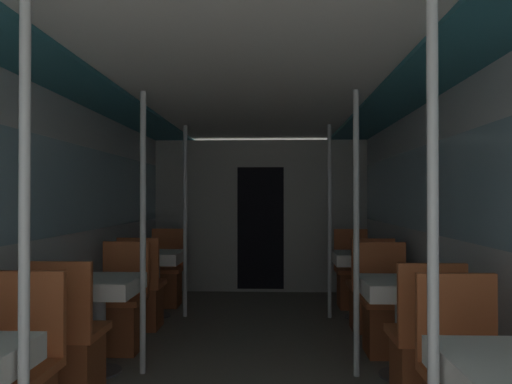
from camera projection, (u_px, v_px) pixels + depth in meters
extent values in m
cube|color=silver|center=(56.00, 231.00, 3.84)|extent=(0.05, 8.35, 2.10)
cube|color=#8CB2C6|center=(57.00, 188.00, 3.84)|extent=(0.03, 7.68, 0.74)
cube|color=silver|center=(449.00, 232.00, 3.73)|extent=(0.05, 8.35, 2.10)
cube|color=#8CB2C6|center=(447.00, 188.00, 3.73)|extent=(0.03, 7.68, 0.74)
cube|color=white|center=(249.00, 87.00, 3.79)|extent=(2.99, 8.35, 0.04)
cube|color=#2D707F|center=(91.00, 93.00, 3.84)|extent=(0.54, 8.01, 0.03)
cube|color=#2D707F|center=(412.00, 90.00, 3.75)|extent=(0.54, 8.01, 0.03)
cube|color=#A8A8A3|center=(261.00, 216.00, 6.93)|extent=(2.93, 0.08, 2.10)
cube|color=black|center=(261.00, 228.00, 6.88)|extent=(0.64, 0.01, 1.68)
cube|color=#C66033|center=(9.00, 373.00, 2.46)|extent=(0.41, 0.41, 0.05)
cube|color=#C66033|center=(27.00, 314.00, 2.65)|extent=(0.41, 0.04, 0.45)
cylinder|color=silver|center=(24.00, 263.00, 1.95)|extent=(0.04, 0.04, 2.10)
cylinder|color=#4C4C51|center=(98.00, 372.00, 3.71)|extent=(0.34, 0.34, 0.01)
cylinder|color=#B7B7BC|center=(98.00, 326.00, 3.72)|extent=(0.11, 0.11, 0.67)
cube|color=#B2B2B7|center=(99.00, 280.00, 3.72)|extent=(0.54, 0.54, 0.02)
cube|color=white|center=(99.00, 286.00, 3.72)|extent=(0.58, 0.58, 0.12)
cube|color=brown|center=(71.00, 368.00, 3.21)|extent=(0.35, 0.35, 0.41)
cube|color=#C66033|center=(71.00, 332.00, 3.21)|extent=(0.41, 0.41, 0.05)
cube|color=#C66033|center=(59.00, 299.00, 3.03)|extent=(0.41, 0.04, 0.45)
cube|color=brown|center=(119.00, 327.00, 4.22)|extent=(0.35, 0.35, 0.41)
cube|color=#C66033|center=(120.00, 300.00, 4.22)|extent=(0.41, 0.41, 0.05)
cube|color=#C66033|center=(126.00, 267.00, 4.41)|extent=(0.41, 0.04, 0.45)
cylinder|color=silver|center=(143.00, 232.00, 3.71)|extent=(0.04, 0.04, 2.10)
cylinder|color=#4C4C51|center=(155.00, 315.00, 5.48)|extent=(0.34, 0.34, 0.01)
cylinder|color=#B7B7BC|center=(155.00, 284.00, 5.48)|extent=(0.11, 0.11, 0.67)
cube|color=#B2B2B7|center=(155.00, 253.00, 5.48)|extent=(0.54, 0.54, 0.02)
cube|color=white|center=(155.00, 257.00, 5.48)|extent=(0.58, 0.58, 0.12)
cube|color=brown|center=(143.00, 307.00, 4.97)|extent=(0.35, 0.35, 0.41)
cube|color=#C66033|center=(143.00, 284.00, 4.98)|extent=(0.41, 0.41, 0.05)
cube|color=#C66033|center=(138.00, 261.00, 4.79)|extent=(0.41, 0.04, 0.45)
cube|color=brown|center=(165.00, 289.00, 5.98)|extent=(0.35, 0.35, 0.41)
cube|color=#C66033|center=(165.00, 269.00, 5.99)|extent=(0.41, 0.41, 0.05)
cube|color=#C66033|center=(168.00, 247.00, 6.17)|extent=(0.41, 0.04, 0.45)
cylinder|color=silver|center=(185.00, 221.00, 5.48)|extent=(0.04, 0.04, 2.10)
cube|color=#C66033|center=(470.00, 379.00, 2.38)|extent=(0.41, 0.41, 0.05)
cube|color=#C66033|center=(456.00, 317.00, 2.56)|extent=(0.41, 0.04, 0.45)
cylinder|color=silver|center=(433.00, 265.00, 1.89)|extent=(0.04, 0.04, 2.10)
cylinder|color=#4C4C51|center=(403.00, 375.00, 3.63)|extent=(0.34, 0.34, 0.01)
cylinder|color=#B7B7BC|center=(402.00, 329.00, 3.64)|extent=(0.11, 0.11, 0.67)
cube|color=#B2B2B7|center=(402.00, 281.00, 3.64)|extent=(0.54, 0.54, 0.02)
cube|color=white|center=(402.00, 288.00, 3.64)|extent=(0.58, 0.58, 0.12)
cube|color=brown|center=(423.00, 372.00, 3.13)|extent=(0.35, 0.35, 0.41)
cube|color=#C66033|center=(423.00, 335.00, 3.13)|extent=(0.41, 0.41, 0.05)
cube|color=#C66033|center=(432.00, 302.00, 2.95)|extent=(0.41, 0.04, 0.45)
cube|color=brown|center=(387.00, 330.00, 4.14)|extent=(0.35, 0.35, 0.41)
cube|color=#C66033|center=(387.00, 302.00, 4.14)|extent=(0.41, 0.41, 0.05)
cube|color=#C66033|center=(382.00, 268.00, 4.33)|extent=(0.41, 0.04, 0.45)
cylinder|color=silver|center=(356.00, 232.00, 3.65)|extent=(0.04, 0.04, 2.10)
cylinder|color=#4C4C51|center=(361.00, 317.00, 5.40)|extent=(0.34, 0.34, 0.01)
cylinder|color=#B7B7BC|center=(361.00, 286.00, 5.40)|extent=(0.11, 0.11, 0.67)
cube|color=#B2B2B7|center=(360.00, 254.00, 5.40)|extent=(0.54, 0.54, 0.02)
cube|color=white|center=(360.00, 258.00, 5.40)|extent=(0.58, 0.58, 0.12)
cube|color=brown|center=(369.00, 309.00, 4.89)|extent=(0.35, 0.35, 0.41)
cube|color=#C66033|center=(369.00, 286.00, 4.89)|extent=(0.41, 0.41, 0.05)
cube|color=#C66033|center=(373.00, 262.00, 4.71)|extent=(0.41, 0.04, 0.45)
cube|color=brown|center=(353.00, 290.00, 5.90)|extent=(0.35, 0.35, 0.41)
cube|color=#C66033|center=(353.00, 270.00, 5.91)|extent=(0.41, 0.41, 0.05)
cube|color=#C66033|center=(351.00, 248.00, 6.09)|extent=(0.41, 0.04, 0.45)
cylinder|color=silver|center=(330.00, 221.00, 5.42)|extent=(0.04, 0.04, 2.10)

